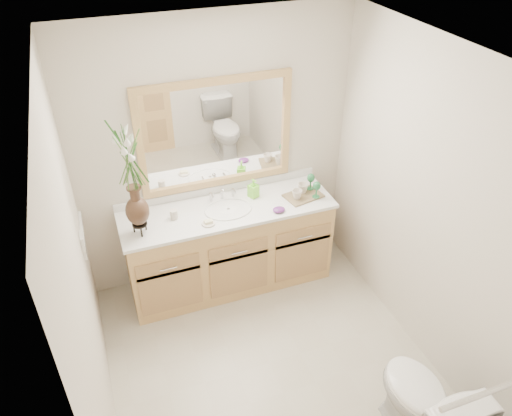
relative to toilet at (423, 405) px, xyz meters
name	(u,v)px	position (x,y,z in m)	size (l,w,h in m)	color
floor	(270,363)	(-0.70, 0.92, -0.37)	(2.60, 2.60, 0.00)	beige
ceiling	(277,63)	(-0.70, 0.92, 2.03)	(2.40, 2.60, 0.02)	white
wall_back	(216,155)	(-0.70, 2.22, 0.83)	(2.40, 0.02, 2.40)	beige
wall_front	(379,413)	(-0.70, -0.38, 0.83)	(2.40, 0.02, 2.40)	beige
wall_left	(82,288)	(-1.90, 0.92, 0.83)	(0.02, 2.60, 2.40)	beige
wall_right	(427,208)	(0.50, 0.92, 0.83)	(0.02, 2.60, 2.40)	beige
vanity	(229,248)	(-0.70, 1.93, 0.03)	(1.80, 0.55, 0.80)	tan
counter	(228,210)	(-0.70, 1.93, 0.45)	(1.84, 0.57, 0.03)	white
sink	(228,215)	(-0.70, 1.92, 0.41)	(0.38, 0.34, 0.23)	white
mirror	(216,134)	(-0.70, 2.20, 1.04)	(1.32, 0.04, 0.97)	white
switch_plate	(82,241)	(-1.89, 1.68, 0.61)	(0.02, 0.12, 0.12)	white
grab_bar	(484,394)	(0.00, -0.35, 0.58)	(0.03, 0.03, 0.55)	silver
toilet	(423,405)	(0.00, 0.00, 0.00)	(0.42, 0.75, 0.74)	white
flower_vase	(130,167)	(-1.45, 1.85, 1.07)	(0.22, 0.22, 0.89)	black
tumbler	(174,214)	(-1.16, 1.95, 0.50)	(0.06, 0.06, 0.08)	beige
soap_dish	(208,223)	(-0.92, 1.77, 0.47)	(0.11, 0.11, 0.04)	beige
soap_bottle	(253,189)	(-0.43, 2.03, 0.54)	(0.07, 0.07, 0.16)	#7AE937
purple_dish	(279,210)	(-0.31, 1.74, 0.48)	(0.11, 0.09, 0.04)	#632674
tray	(303,196)	(-0.02, 1.88, 0.47)	(0.32, 0.21, 0.02)	brown
mug_left	(297,194)	(-0.09, 1.85, 0.52)	(0.09, 0.08, 0.09)	beige
mug_right	(303,188)	(0.00, 1.92, 0.53)	(0.09, 0.09, 0.09)	beige
goblet_front	(317,187)	(0.07, 1.82, 0.58)	(0.07, 0.07, 0.15)	#246C3C
goblet_back	(311,179)	(0.08, 1.95, 0.58)	(0.07, 0.07, 0.15)	#246C3C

